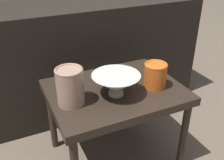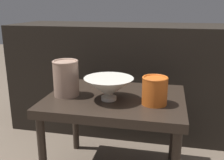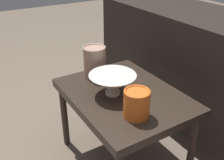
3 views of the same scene
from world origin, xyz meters
TOP-DOWN VIEW (x-y plane):
  - table at (0.00, 0.00)m, footprint 0.64×0.49m
  - couch_backdrop at (0.00, 0.61)m, footprint 1.62×0.50m
  - bowl at (-0.02, -0.05)m, footprint 0.22×0.22m
  - vase_textured_left at (-0.23, -0.03)m, footprint 0.12×0.12m
  - vase_colorful_right at (0.18, -0.06)m, footprint 0.11×0.11m

SIDE VIEW (x-z plane):
  - couch_backdrop at x=0.00m, z-range 0.00..0.72m
  - table at x=0.00m, z-range 0.16..0.59m
  - bowl at x=-0.02m, z-range 0.44..0.54m
  - vase_colorful_right at x=0.18m, z-range 0.43..0.55m
  - vase_textured_left at x=-0.23m, z-range 0.43..0.60m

